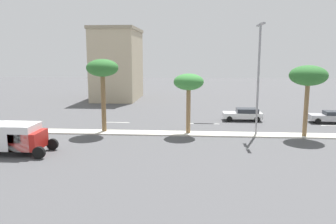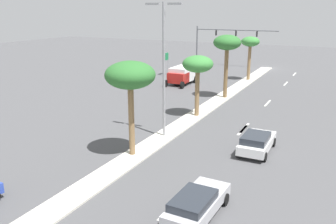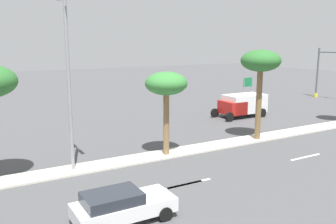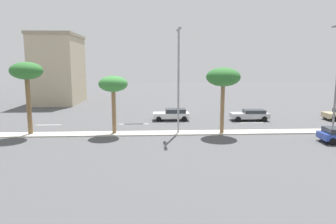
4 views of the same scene
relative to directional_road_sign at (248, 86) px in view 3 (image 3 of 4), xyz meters
The scene contains 10 objects.
ground_plane 27.83m from the directional_road_sign, 116.34° to the left, with size 160.00×160.00×0.00m, color #4C4C4F.
lane_stripe_right 20.39m from the directional_road_sign, 149.20° to the left, with size 0.20×2.80×0.01m, color silver.
lane_stripe_outboard 26.41m from the directional_road_sign, 131.42° to the left, with size 0.20×2.80×0.01m, color silver.
lane_stripe_rear 26.85m from the directional_road_sign, 130.59° to the left, with size 0.20×2.80×0.01m, color silver.
directional_road_sign is the anchor object (origin of this frame).
palm_tree_near 16.61m from the directional_road_sign, 140.89° to the left, with size 3.02×3.02×6.93m.
palm_tree_trailing 22.34m from the directional_road_sign, 124.16° to the left, with size 2.80×2.80×5.60m.
street_lamp_inboard 27.81m from the directional_road_sign, 116.45° to the left, with size 2.90×0.24×10.10m.
sedan_white_right 31.45m from the directional_road_sign, 128.46° to the left, with size 1.98×4.37×1.42m.
box_truck 7.38m from the directional_road_sign, 133.26° to the left, with size 2.63×5.46×2.30m.
Camera 3 is at (-20.81, 43.62, 7.66)m, focal length 38.81 mm.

